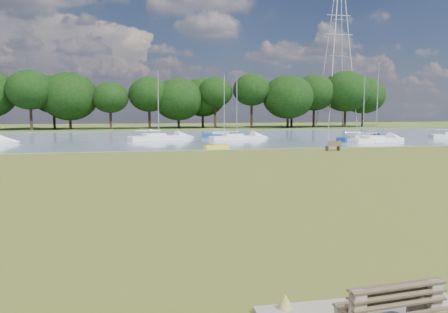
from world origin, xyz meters
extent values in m
plane|color=brown|center=(0.00, 0.00, 0.00)|extent=(220.00, 220.00, 0.00)
cube|color=gray|center=(0.00, 42.00, 0.00)|extent=(220.00, 40.00, 0.10)
cube|color=#4C6626|center=(0.00, 72.00, 0.00)|extent=(220.00, 20.00, 0.40)
cube|color=gray|center=(-0.77, -14.07, 0.74)|extent=(0.24, 0.20, 0.56)
cube|color=gray|center=(0.77, -13.93, 0.74)|extent=(0.24, 0.20, 0.56)
cube|color=brown|center=(0.01, -14.08, 0.87)|extent=(1.85, 0.30, 0.45)
cube|color=brown|center=(-0.03, -13.66, 0.56)|extent=(1.88, 0.58, 0.04)
cube|color=brown|center=(-0.01, -13.92, 0.87)|extent=(1.85, 0.30, 0.45)
cube|color=brown|center=(13.88, 18.70, 0.24)|extent=(0.18, 0.48, 0.48)
cube|color=brown|center=(15.21, 18.98, 0.24)|extent=(0.18, 0.48, 0.48)
cube|color=brown|center=(14.54, 18.84, 0.48)|extent=(1.63, 0.78, 0.05)
cube|color=brown|center=(14.58, 18.64, 0.73)|extent=(1.55, 0.37, 0.47)
cube|color=yellow|center=(3.97, 24.00, 0.19)|extent=(2.91, 1.79, 0.29)
cylinder|color=#ABABAB|center=(37.50, 67.77, 15.72)|extent=(0.23, 0.23, 31.05)
cylinder|color=#ABABAB|center=(41.95, 67.77, 15.72)|extent=(0.23, 0.23, 31.05)
cylinder|color=#ABABAB|center=(37.50, 72.23, 15.72)|extent=(0.23, 0.23, 31.05)
cylinder|color=#ABABAB|center=(41.95, 72.23, 15.72)|extent=(0.23, 0.23, 31.05)
cube|color=#ABABAB|center=(39.72, 70.00, 20.38)|extent=(6.69, 0.14, 0.14)
cube|color=#ABABAB|center=(39.72, 70.00, 24.42)|extent=(5.54, 0.14, 0.14)
cylinder|color=black|center=(-23.00, 68.00, 2.28)|extent=(0.55, 0.55, 4.16)
ellipsoid|color=black|center=(-23.00, 68.00, 7.37)|extent=(7.64, 7.64, 6.49)
cylinder|color=black|center=(-16.00, 68.00, 2.44)|extent=(0.55, 0.55, 4.48)
ellipsoid|color=black|center=(-16.00, 68.00, 7.91)|extent=(8.73, 8.73, 7.42)
cylinder|color=black|center=(-9.00, 68.00, 1.97)|extent=(0.55, 0.55, 3.53)
ellipsoid|color=black|center=(-9.00, 68.00, 6.29)|extent=(9.82, 9.82, 8.35)
cylinder|color=black|center=(-2.00, 68.00, 2.12)|extent=(0.55, 0.55, 3.85)
ellipsoid|color=black|center=(-2.00, 68.00, 6.83)|extent=(7.64, 7.64, 6.49)
cylinder|color=black|center=(5.00, 68.00, 2.28)|extent=(0.55, 0.55, 4.16)
ellipsoid|color=black|center=(5.00, 68.00, 7.37)|extent=(8.73, 8.73, 7.42)
cylinder|color=black|center=(12.00, 68.00, 2.44)|extent=(0.55, 0.55, 4.48)
ellipsoid|color=black|center=(12.00, 68.00, 7.91)|extent=(9.82, 9.82, 8.35)
cylinder|color=black|center=(19.00, 68.00, 1.97)|extent=(0.55, 0.55, 3.53)
ellipsoid|color=black|center=(19.00, 68.00, 6.29)|extent=(7.64, 7.64, 6.49)
cylinder|color=black|center=(26.00, 68.00, 2.12)|extent=(0.55, 0.55, 3.85)
ellipsoid|color=black|center=(26.00, 68.00, 6.83)|extent=(8.73, 8.73, 7.42)
cylinder|color=black|center=(33.00, 68.00, 2.28)|extent=(0.55, 0.55, 4.16)
ellipsoid|color=black|center=(33.00, 68.00, 7.37)|extent=(9.82, 9.82, 8.35)
cylinder|color=black|center=(40.00, 68.00, 2.44)|extent=(0.55, 0.55, 4.48)
ellipsoid|color=black|center=(40.00, 68.00, 7.91)|extent=(7.64, 7.64, 6.49)
cylinder|color=black|center=(47.00, 68.00, 1.97)|extent=(0.55, 0.55, 3.53)
ellipsoid|color=black|center=(47.00, 68.00, 6.29)|extent=(8.73, 8.73, 7.42)
cube|color=navy|center=(8.08, 39.91, 0.43)|extent=(6.39, 3.75, 0.76)
cube|color=silver|center=(7.62, 40.08, 0.90)|extent=(2.50, 2.02, 0.49)
cylinder|color=#A5A8AD|center=(8.08, 39.91, 4.78)|extent=(0.13, 0.13, 8.37)
cube|color=silver|center=(-1.23, 37.21, 0.45)|extent=(8.08, 4.59, 0.80)
cube|color=silver|center=(-1.82, 37.01, 0.94)|extent=(3.14, 2.51, 0.52)
cylinder|color=#A5A8AD|center=(-1.23, 37.21, 4.88)|extent=(0.14, 0.14, 8.52)
cube|color=navy|center=(23.94, 30.01, 0.40)|extent=(6.86, 2.87, 0.71)
cube|color=silver|center=(23.42, 29.93, 0.83)|extent=(2.53, 1.81, 0.45)
cylinder|color=#A5A8AD|center=(23.94, 30.01, 4.38)|extent=(0.12, 0.12, 7.65)
cube|color=silver|center=(8.97, 36.04, 0.39)|extent=(7.43, 3.31, 0.67)
cube|color=silver|center=(8.41, 35.94, 0.80)|extent=(2.76, 2.02, 0.43)
cylinder|color=#A5A8AD|center=(8.97, 36.04, 4.37)|extent=(0.12, 0.12, 7.69)
cube|color=silver|center=(24.60, 28.03, 0.41)|extent=(7.45, 3.60, 0.72)
cube|color=silver|center=(24.04, 27.90, 0.85)|extent=(2.81, 2.11, 0.46)
cylinder|color=#A5A8AD|center=(24.60, 28.03, 5.13)|extent=(0.12, 0.12, 9.13)
camera|label=1|loc=(-4.32, -20.39, 3.98)|focal=35.00mm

